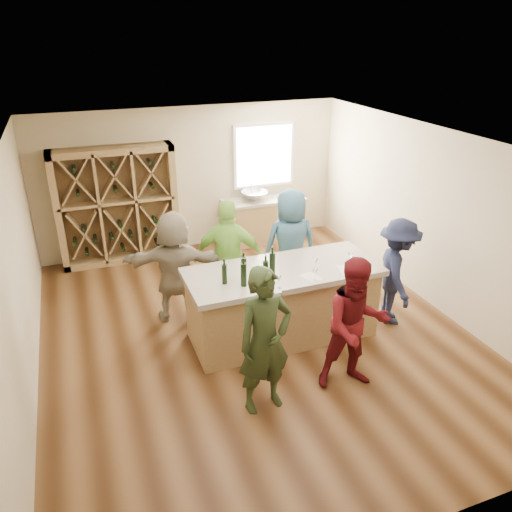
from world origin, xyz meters
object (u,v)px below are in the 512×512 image
object	(u,v)px
person_far_right	(290,245)
person_near_left	(265,341)
person_near_right	(356,325)
wine_bottle_d	(266,272)
person_far_mid	(229,258)
wine_rack	(117,206)
wine_bottle_e	(272,264)
sink	(255,196)
wine_bottle_c	(244,269)
person_far_left	(175,267)
wine_bottle_a	(224,274)
tasting_counter_base	(282,305)
wine_bottle_b	(244,275)
person_server	(397,272)

from	to	relation	value
person_far_right	person_near_left	bearing A→B (deg)	62.97
person_near_right	person_far_right	bearing A→B (deg)	95.85
person_near_right	person_far_right	xyz separation A→B (m)	(0.19, 2.37, 0.05)
wine_bottle_d	person_near_right	world-z (taller)	person_near_right
person_far_mid	person_far_right	size ratio (longest dim) A/B	1.00
wine_rack	wine_bottle_e	size ratio (longest dim) A/B	6.62
sink	wine_bottle_d	world-z (taller)	wine_bottle_d
wine_bottle_c	person_near_left	distance (m)	1.27
sink	person_far_left	xyz separation A→B (m)	(-2.16, -2.38, -0.14)
wine_bottle_a	person_far_mid	size ratio (longest dim) A/B	0.14
wine_bottle_c	person_far_mid	size ratio (longest dim) A/B	0.17
wine_bottle_e	person_near_left	distance (m)	1.36
wine_bottle_d	person_far_right	bearing A→B (deg)	54.11
sink	tasting_counter_base	xyz separation A→B (m)	(-0.85, -3.40, -0.51)
wine_bottle_d	wine_bottle_e	xyz separation A→B (m)	(0.16, 0.16, 0.01)
wine_bottle_c	person_far_left	distance (m)	1.36
wine_bottle_b	person_near_left	size ratio (longest dim) A/B	0.17
person_far_right	person_server	bearing A→B (deg)	135.62
tasting_counter_base	wine_bottle_b	bearing A→B (deg)	-158.89
wine_bottle_a	person_far_right	world-z (taller)	person_far_right
wine_bottle_d	wine_bottle_c	bearing A→B (deg)	142.27
wine_bottle_a	wine_bottle_d	xyz separation A→B (m)	(0.52, -0.15, 0.02)
wine_bottle_a	wine_bottle_c	xyz separation A→B (m)	(0.28, 0.03, 0.02)
wine_rack	wine_bottle_b	world-z (taller)	wine_rack
sink	person_far_mid	world-z (taller)	person_far_mid
wine_bottle_b	wine_bottle_c	size ratio (longest dim) A/B	1.04
wine_bottle_c	wine_bottle_e	bearing A→B (deg)	-3.30
wine_bottle_a	person_near_right	distance (m)	1.79
person_near_left	person_far_left	distance (m)	2.38
wine_bottle_b	person_server	bearing A→B (deg)	1.10
person_near_right	person_far_left	size ratio (longest dim) A/B	1.00
person_near_left	wine_bottle_d	bearing A→B (deg)	61.14
wine_bottle_d	person_far_mid	xyz separation A→B (m)	(-0.12, 1.18, -0.31)
person_server	person_near_left	bearing A→B (deg)	134.67
tasting_counter_base	person_far_left	bearing A→B (deg)	142.13
wine_bottle_e	wine_bottle_b	bearing A→B (deg)	-161.52
wine_rack	person_far_right	distance (m)	3.44
person_server	person_far_mid	world-z (taller)	person_far_mid
tasting_counter_base	person_near_left	world-z (taller)	person_near_left
person_far_right	wine_rack	bearing A→B (deg)	-41.49
wine_rack	person_server	xyz separation A→B (m)	(3.60, -3.68, -0.27)
wine_bottle_c	person_server	world-z (taller)	person_server
wine_bottle_a	person_near_right	bearing A→B (deg)	-43.18
wine_bottle_a	wine_bottle_d	world-z (taller)	wine_bottle_d
tasting_counter_base	person_far_right	size ratio (longest dim) A/B	1.41
person_near_right	person_far_left	distance (m)	2.89
tasting_counter_base	wine_bottle_a	size ratio (longest dim) A/B	9.69
person_near_right	wine_bottle_b	bearing A→B (deg)	145.82
person_far_mid	tasting_counter_base	bearing A→B (deg)	141.45
tasting_counter_base	wine_bottle_d	world-z (taller)	wine_bottle_d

